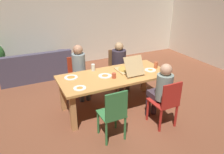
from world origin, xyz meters
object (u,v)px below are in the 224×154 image
(plate_0, at_px, (150,70))
(drinking_glass_0, at_px, (93,67))
(couch, at_px, (36,68))
(dining_table, at_px, (114,80))
(person_1, at_px, (120,62))
(chair_0, at_px, (166,103))
(chair_1, at_px, (117,67))
(person_2, at_px, (80,68))
(chair_3, at_px, (114,113))
(drinking_glass_1, at_px, (114,76))
(chair_2, at_px, (78,74))
(person_0, at_px, (161,89))
(plate_3, at_px, (71,77))
(pizza_box_0, at_px, (128,69))
(plate_2, at_px, (105,76))
(plate_1, at_px, (80,88))
(drinking_glass_2, at_px, (156,65))

(plate_0, distance_m, drinking_glass_0, 1.19)
(plate_0, xyz_separation_m, couch, (-2.02, 2.41, -0.47))
(dining_table, height_order, person_1, person_1)
(dining_table, distance_m, couch, 2.63)
(person_1, xyz_separation_m, couch, (-1.77, 1.53, -0.40))
(chair_0, xyz_separation_m, plate_0, (0.25, 0.86, 0.27))
(chair_1, xyz_separation_m, person_1, (0.00, -0.15, 0.18))
(person_2, height_order, chair_3, person_2)
(chair_0, relative_size, drinking_glass_1, 8.96)
(person_2, xyz_separation_m, plate_0, (1.25, -0.89, 0.05))
(chair_2, relative_size, chair_3, 0.95)
(person_0, height_order, plate_3, person_0)
(couch, bearing_deg, plate_3, -78.34)
(dining_table, relative_size, pizza_box_0, 3.72)
(person_2, xyz_separation_m, drinking_glass_0, (0.17, -0.39, 0.11))
(chair_3, distance_m, couch, 3.31)
(pizza_box_0, distance_m, plate_0, 0.48)
(chair_1, relative_size, person_1, 0.81)
(person_2, distance_m, plate_0, 1.53)
(plate_2, distance_m, couch, 2.54)
(pizza_box_0, bearing_deg, plate_3, 170.26)
(plate_0, bearing_deg, person_0, -109.64)
(plate_1, relative_size, drinking_glass_1, 2.22)
(plate_1, bearing_deg, chair_1, 41.55)
(chair_2, relative_size, plate_2, 3.40)
(dining_table, bearing_deg, chair_0, -61.14)
(dining_table, bearing_deg, drinking_glass_2, -2.80)
(plate_0, relative_size, couch, 0.13)
(person_2, bearing_deg, couch, 116.98)
(chair_1, xyz_separation_m, pizza_box_0, (-0.20, -0.87, 0.29))
(person_0, xyz_separation_m, plate_0, (0.25, 0.70, 0.06))
(drinking_glass_1, bearing_deg, person_2, 113.12)
(drinking_glass_2, bearing_deg, pizza_box_0, 171.90)
(plate_3, relative_size, drinking_glass_0, 1.80)
(person_1, distance_m, drinking_glass_2, 0.93)
(person_2, bearing_deg, plate_2, -70.26)
(drinking_glass_2, bearing_deg, couch, 133.25)
(dining_table, height_order, pizza_box_0, pizza_box_0)
(chair_0, distance_m, plate_3, 1.83)
(chair_2, height_order, person_2, person_2)
(drinking_glass_1, distance_m, couch, 2.74)
(person_0, xyz_separation_m, person_2, (-1.00, 1.59, 0.02))
(plate_1, xyz_separation_m, drinking_glass_0, (0.51, 0.66, 0.06))
(plate_3, bearing_deg, plate_0, -12.36)
(plate_2, xyz_separation_m, plate_3, (-0.62, 0.22, 0.00))
(chair_0, xyz_separation_m, person_1, (0.00, 1.74, 0.20))
(chair_2, bearing_deg, dining_table, -63.61)
(chair_3, bearing_deg, plate_3, 106.89)
(chair_0, relative_size, person_1, 0.79)
(chair_3, height_order, couch, chair_3)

